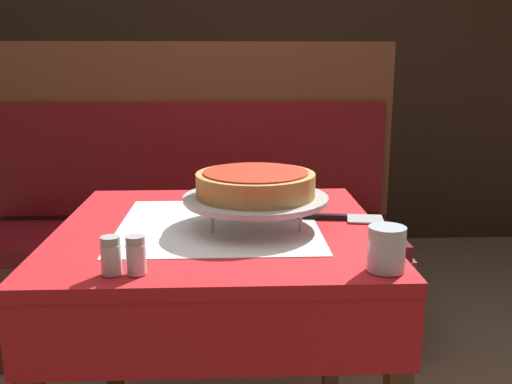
% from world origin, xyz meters
% --- Properties ---
extents(dining_table_front, '(0.82, 0.82, 0.76)m').
position_xyz_m(dining_table_front, '(0.00, 0.00, 0.65)').
color(dining_table_front, red).
rests_on(dining_table_front, ground_plane).
extents(dining_table_rear, '(0.69, 0.69, 0.76)m').
position_xyz_m(dining_table_rear, '(0.22, 1.76, 0.64)').
color(dining_table_rear, red).
rests_on(dining_table_rear, ground_plane).
extents(booth_bench, '(1.76, 0.52, 1.25)m').
position_xyz_m(booth_bench, '(-0.14, 0.89, 0.36)').
color(booth_bench, brown).
rests_on(booth_bench, ground_plane).
extents(back_wall_panel, '(6.00, 0.04, 2.40)m').
position_xyz_m(back_wall_panel, '(0.00, 2.23, 1.20)').
color(back_wall_panel, black).
rests_on(back_wall_panel, ground_plane).
extents(pizza_pan_stand, '(0.37, 0.37, 0.08)m').
position_xyz_m(pizza_pan_stand, '(0.10, -0.01, 0.83)').
color(pizza_pan_stand, '#ADADB2').
rests_on(pizza_pan_stand, dining_table_front).
extents(deep_dish_pizza, '(0.30, 0.30, 0.06)m').
position_xyz_m(deep_dish_pizza, '(0.10, -0.01, 0.87)').
color(deep_dish_pizza, '#C68E47').
rests_on(deep_dish_pizza, pizza_pan_stand).
extents(pizza_server, '(0.29, 0.09, 0.01)m').
position_xyz_m(pizza_server, '(0.30, 0.04, 0.77)').
color(pizza_server, '#BCBCC1').
rests_on(pizza_server, dining_table_front).
extents(water_glass_near, '(0.08, 0.08, 0.09)m').
position_xyz_m(water_glass_near, '(0.35, -0.34, 0.81)').
color(water_glass_near, silver).
rests_on(water_glass_near, dining_table_front).
extents(salt_shaker, '(0.04, 0.04, 0.08)m').
position_xyz_m(salt_shaker, '(-0.21, -0.34, 0.80)').
color(salt_shaker, silver).
rests_on(salt_shaker, dining_table_front).
extents(pepper_shaker, '(0.04, 0.04, 0.08)m').
position_xyz_m(pepper_shaker, '(-0.16, -0.34, 0.80)').
color(pepper_shaker, silver).
rests_on(pepper_shaker, dining_table_front).
extents(condiment_caddy, '(0.14, 0.14, 0.18)m').
position_xyz_m(condiment_caddy, '(0.23, 1.76, 0.81)').
color(condiment_caddy, black).
rests_on(condiment_caddy, dining_table_rear).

